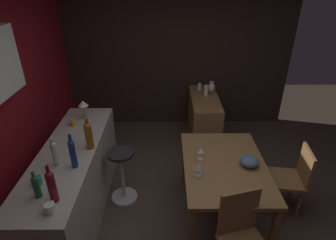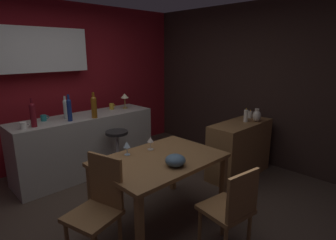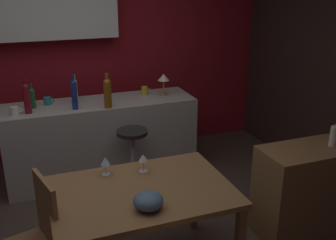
% 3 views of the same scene
% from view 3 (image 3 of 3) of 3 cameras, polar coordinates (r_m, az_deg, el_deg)
% --- Properties ---
extents(wall_kitchen_back, '(5.20, 0.33, 2.60)m').
position_cam_3_polar(wall_kitchen_back, '(4.90, -14.96, 10.33)').
color(wall_kitchen_back, maroon).
rests_on(wall_kitchen_back, ground_plane).
extents(dining_table, '(1.31, 0.90, 0.74)m').
position_cam_3_polar(dining_table, '(2.92, -3.85, -11.54)').
color(dining_table, olive).
rests_on(dining_table, ground_plane).
extents(kitchen_counter, '(2.10, 0.60, 0.90)m').
position_cam_3_polar(kitchen_counter, '(4.52, -9.61, -2.83)').
color(kitchen_counter, '#B2ADA3').
rests_on(kitchen_counter, ground_plane).
extents(sideboard_cabinet, '(1.10, 0.44, 0.82)m').
position_cam_3_polar(sideboard_cabinet, '(3.79, 20.90, -9.29)').
color(sideboard_cabinet, olive).
rests_on(sideboard_cabinet, ground_plane).
extents(bar_stool, '(0.34, 0.34, 0.72)m').
position_cam_3_polar(bar_stool, '(4.12, -5.14, -5.90)').
color(bar_stool, '#262323').
rests_on(bar_stool, ground_plane).
extents(wine_glass_left, '(0.08, 0.08, 0.15)m').
position_cam_3_polar(wine_glass_left, '(3.05, -9.18, -6.05)').
color(wine_glass_left, silver).
rests_on(wine_glass_left, dining_table).
extents(wine_glass_right, '(0.07, 0.07, 0.15)m').
position_cam_3_polar(wine_glass_right, '(3.07, -3.66, -5.68)').
color(wine_glass_right, silver).
rests_on(wine_glass_right, dining_table).
extents(fruit_bowl, '(0.20, 0.20, 0.12)m').
position_cam_3_polar(fruit_bowl, '(2.63, -2.91, -11.75)').
color(fruit_bowl, slate).
rests_on(fruit_bowl, dining_table).
extents(wine_bottle_amber, '(0.08, 0.08, 0.37)m').
position_cam_3_polar(wine_bottle_amber, '(4.10, -8.86, 4.11)').
color(wine_bottle_amber, '#8C5114').
rests_on(wine_bottle_amber, kitchen_counter).
extents(wine_bottle_cobalt, '(0.06, 0.06, 0.37)m').
position_cam_3_polar(wine_bottle_cobalt, '(4.12, -13.59, 3.83)').
color(wine_bottle_cobalt, navy).
rests_on(wine_bottle_cobalt, kitchen_counter).
extents(wine_bottle_green, '(0.06, 0.06, 0.27)m').
position_cam_3_polar(wine_bottle_green, '(4.30, -19.29, 3.21)').
color(wine_bottle_green, '#1E592D').
rests_on(wine_bottle_green, kitchen_counter).
extents(wine_bottle_ruby, '(0.07, 0.07, 0.37)m').
position_cam_3_polar(wine_bottle_ruby, '(4.13, -19.99, 3.18)').
color(wine_bottle_ruby, maroon).
rests_on(wine_bottle_ruby, kitchen_counter).
extents(wine_bottle_clear, '(0.06, 0.06, 0.32)m').
position_cam_3_polar(wine_bottle_clear, '(4.31, -13.52, 4.26)').
color(wine_bottle_clear, silver).
rests_on(wine_bottle_clear, kitchen_counter).
extents(cup_teal, '(0.11, 0.08, 0.08)m').
position_cam_3_polar(cup_teal, '(4.39, -17.24, 2.68)').
color(cup_teal, teal).
rests_on(cup_teal, kitchen_counter).
extents(cup_white, '(0.12, 0.08, 0.09)m').
position_cam_3_polar(cup_white, '(4.16, -21.56, 1.26)').
color(cup_white, white).
rests_on(cup_white, kitchen_counter).
extents(cup_mustard, '(0.11, 0.07, 0.10)m').
position_cam_3_polar(cup_mustard, '(4.56, -3.43, 4.32)').
color(cup_mustard, gold).
rests_on(cup_mustard, kitchen_counter).
extents(counter_lamp, '(0.13, 0.13, 0.25)m').
position_cam_3_polar(counter_lamp, '(4.51, -0.66, 6.03)').
color(counter_lamp, '#A58447').
rests_on(counter_lamp, kitchen_counter).
extents(pillar_candle_short, '(0.06, 0.06, 0.20)m').
position_cam_3_polar(pillar_candle_short, '(3.62, 23.08, -2.20)').
color(pillar_candle_short, white).
rests_on(pillar_candle_short, sideboard_cabinet).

